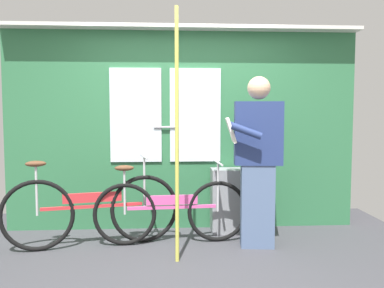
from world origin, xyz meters
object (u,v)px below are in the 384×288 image
bicycle_near_door (171,210)px  handrail_pole (177,136)px  trash_bin_by_wall (226,200)px  bicycle_leaning_behind (92,210)px  passenger_reading_newspaper (257,158)px

bicycle_near_door → handrail_pole: (0.05, -0.53, 0.82)m
trash_bin_by_wall → bicycle_near_door: bearing=-148.9°
bicycle_leaning_behind → bicycle_near_door: bearing=-7.9°
trash_bin_by_wall → handrail_pole: bearing=-123.0°
bicycle_near_door → trash_bin_by_wall: bearing=27.1°
trash_bin_by_wall → handrail_pole: (-0.60, -0.92, 0.80)m
handrail_pole → bicycle_leaning_behind: bearing=151.7°
passenger_reading_newspaper → bicycle_leaning_behind: bearing=2.4°
bicycle_near_door → trash_bin_by_wall: size_ratio=2.22×
bicycle_leaning_behind → trash_bin_by_wall: (1.47, 0.45, -0.02)m
handrail_pole → passenger_reading_newspaper: bearing=23.9°
passenger_reading_newspaper → handrail_pole: size_ratio=0.75×
passenger_reading_newspaper → trash_bin_by_wall: bearing=-61.1°
bicycle_leaning_behind → passenger_reading_newspaper: (1.70, -0.10, 0.54)m
bicycle_near_door → bicycle_leaning_behind: (-0.82, -0.06, 0.03)m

